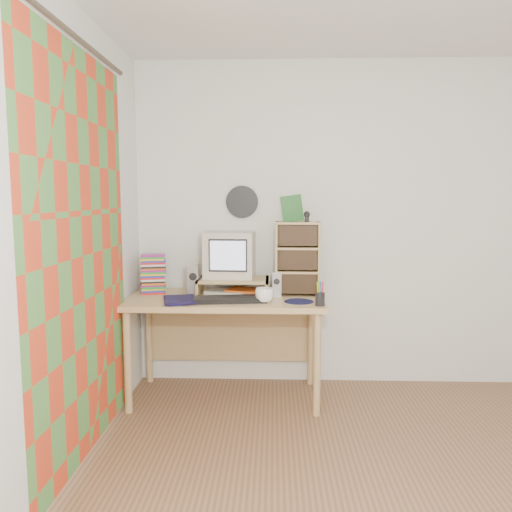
# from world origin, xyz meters

# --- Properties ---
(back_wall) EXTENTS (3.50, 0.00, 3.50)m
(back_wall) POSITION_xyz_m (0.00, 1.75, 1.25)
(back_wall) COLOR white
(back_wall) RESTS_ON floor
(left_wall) EXTENTS (0.00, 3.50, 3.50)m
(left_wall) POSITION_xyz_m (-1.75, 0.00, 1.25)
(left_wall) COLOR white
(left_wall) RESTS_ON floor
(curtain) EXTENTS (0.00, 2.20, 2.20)m
(curtain) POSITION_xyz_m (-1.71, 0.48, 1.15)
(curtain) COLOR red
(curtain) RESTS_ON left_wall
(wall_disc) EXTENTS (0.25, 0.02, 0.25)m
(wall_disc) POSITION_xyz_m (-0.93, 1.73, 1.43)
(wall_disc) COLOR black
(wall_disc) RESTS_ON back_wall
(desk) EXTENTS (1.40, 0.70, 0.75)m
(desk) POSITION_xyz_m (-1.03, 1.44, 0.62)
(desk) COLOR tan
(desk) RESTS_ON floor
(monitor_riser) EXTENTS (0.52, 0.30, 0.12)m
(monitor_riser) POSITION_xyz_m (-0.98, 1.48, 0.84)
(monitor_riser) COLOR tan
(monitor_riser) RESTS_ON desk
(crt_monitor) EXTENTS (0.37, 0.37, 0.34)m
(crt_monitor) POSITION_xyz_m (-1.01, 1.53, 1.04)
(crt_monitor) COLOR beige
(crt_monitor) RESTS_ON monitor_riser
(speaker_left) EXTENTS (0.09, 0.09, 0.22)m
(speaker_left) POSITION_xyz_m (-1.27, 1.45, 0.86)
(speaker_left) COLOR #A1A1A5
(speaker_left) RESTS_ON desk
(speaker_right) EXTENTS (0.07, 0.07, 0.18)m
(speaker_right) POSITION_xyz_m (-0.66, 1.42, 0.84)
(speaker_right) COLOR #A1A1A5
(speaker_right) RESTS_ON desk
(keyboard) EXTENTS (0.52, 0.23, 0.03)m
(keyboard) POSITION_xyz_m (-0.98, 1.22, 0.77)
(keyboard) COLOR black
(keyboard) RESTS_ON desk
(dvd_stack) EXTENTS (0.20, 0.16, 0.25)m
(dvd_stack) POSITION_xyz_m (-1.58, 1.51, 0.88)
(dvd_stack) COLOR brown
(dvd_stack) RESTS_ON desk
(cd_rack) EXTENTS (0.33, 0.18, 0.54)m
(cd_rack) POSITION_xyz_m (-0.51, 1.49, 1.02)
(cd_rack) COLOR tan
(cd_rack) RESTS_ON desk
(mug) EXTENTS (0.13, 0.13, 0.10)m
(mug) POSITION_xyz_m (-0.75, 1.20, 0.80)
(mug) COLOR white
(mug) RESTS_ON desk
(diary) EXTENTS (0.30, 0.25, 0.05)m
(diary) POSITION_xyz_m (-1.43, 1.18, 0.78)
(diary) COLOR black
(diary) RESTS_ON desk
(mousepad) EXTENTS (0.24, 0.24, 0.00)m
(mousepad) POSITION_xyz_m (-0.51, 1.23, 0.75)
(mousepad) COLOR black
(mousepad) RESTS_ON desk
(pen_cup) EXTENTS (0.08, 0.08, 0.13)m
(pen_cup) POSITION_xyz_m (-0.38, 1.11, 0.81)
(pen_cup) COLOR black
(pen_cup) RESTS_ON desk
(papers) EXTENTS (0.36, 0.31, 0.04)m
(papers) POSITION_xyz_m (-0.97, 1.49, 0.77)
(papers) COLOR silver
(papers) RESTS_ON desk
(red_box) EXTENTS (0.08, 0.06, 0.04)m
(red_box) POSITION_xyz_m (-1.09, 1.23, 0.77)
(red_box) COLOR #B1122D
(red_box) RESTS_ON desk
(game_box) EXTENTS (0.15, 0.04, 0.19)m
(game_box) POSITION_xyz_m (-0.55, 1.49, 1.38)
(game_box) COLOR #164E17
(game_box) RESTS_ON cd_rack
(webcam) EXTENTS (0.05, 0.05, 0.08)m
(webcam) POSITION_xyz_m (-0.45, 1.46, 1.33)
(webcam) COLOR black
(webcam) RESTS_ON cd_rack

